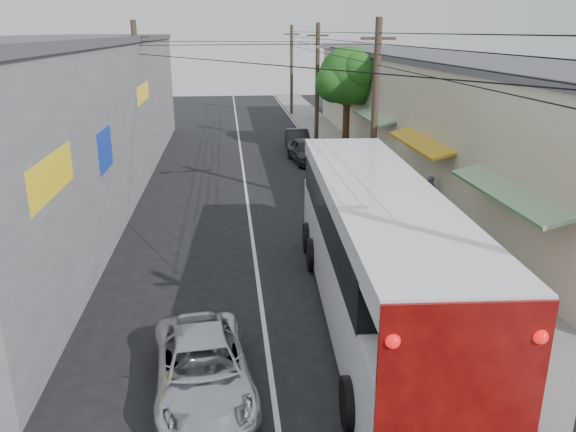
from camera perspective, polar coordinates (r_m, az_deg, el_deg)
name	(u,v)px	position (r m, az deg, el deg)	size (l,w,h in m)	color
ground	(276,417)	(12.14, -1.18, -19.75)	(120.00, 120.00, 0.00)	black
sidewalk	(362,172)	(31.30, 7.52, 4.42)	(3.00, 80.00, 0.12)	slate
building_right	(432,110)	(33.93, 14.46, 10.40)	(7.09, 40.00, 6.25)	#C2B99A
building_left	(63,116)	(28.84, -21.90, 9.37)	(7.20, 36.00, 7.25)	gray
utility_poles	(301,98)	(30.29, 1.34, 11.94)	(11.80, 45.28, 8.00)	#473828
street_tree	(349,78)	(36.47, 6.17, 13.78)	(4.40, 4.00, 6.60)	#3F2B19
coach_bus	(374,249)	(15.20, 8.77, -3.30)	(3.53, 13.14, 3.75)	white
jeepney	(203,368)	(12.59, -8.66, -15.01)	(2.03, 4.40, 1.22)	silver
parked_suv	(344,178)	(26.69, 5.71, 3.90)	(2.48, 6.10, 1.77)	#ABAAB3
parked_car_mid	(306,151)	(33.58, 1.84, 6.65)	(1.67, 4.14, 1.41)	#292A2E
parked_car_far	(298,140)	(37.44, 1.00, 7.78)	(1.37, 3.94, 1.30)	black
pedestrian_near	(373,178)	(26.92, 8.65, 3.87)	(0.55, 0.36, 1.51)	pink
pedestrian_far	(429,194)	(24.51, 14.12, 2.17)	(0.76, 0.60, 1.57)	#8695C3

